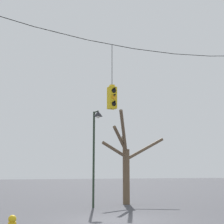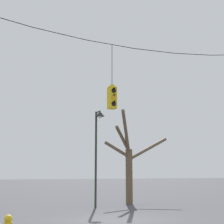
{
  "view_description": "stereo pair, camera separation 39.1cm",
  "coord_description": "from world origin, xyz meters",
  "views": [
    {
      "loc": [
        -6.79,
        -12.85,
        1.88
      ],
      "look_at": [
        0.04,
        0.43,
        4.56
      ],
      "focal_mm": 55.0,
      "sensor_mm": 36.0,
      "label": 1
    },
    {
      "loc": [
        -6.44,
        -13.02,
        1.88
      ],
      "look_at": [
        0.04,
        0.43,
        4.56
      ],
      "focal_mm": 55.0,
      "sensor_mm": 36.0,
      "label": 2
    }
  ],
  "objects": [
    {
      "name": "traffic_light_near_left_pole",
      "position": [
        0.04,
        0.43,
        5.23
      ],
      "size": [
        0.34,
        0.46,
        2.99
      ],
      "color": "yellow"
    },
    {
      "name": "ground_plane",
      "position": [
        0.0,
        0.0,
        0.0
      ],
      "size": [
        200.0,
        200.0,
        0.0
      ],
      "primitive_type": "plane",
      "color": "#424247"
    },
    {
      "name": "street_lamp",
      "position": [
        1.26,
        4.79,
        4.07
      ],
      "size": [
        0.51,
        0.87,
        5.42
      ],
      "color": "#233323",
      "rests_on": "ground_plane"
    },
    {
      "name": "span_wire",
      "position": [
        0.0,
        0.43,
        7.98
      ],
      "size": [
        16.74,
        0.03,
        0.84
      ],
      "color": "black"
    },
    {
      "name": "bare_tree",
      "position": [
        3.97,
        6.08,
        2.59
      ],
      "size": [
        4.54,
        3.99,
        5.53
      ],
      "color": "brown",
      "rests_on": "ground_plane"
    }
  ]
}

